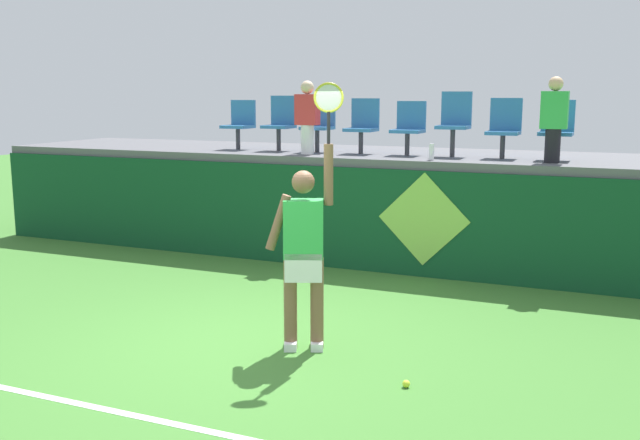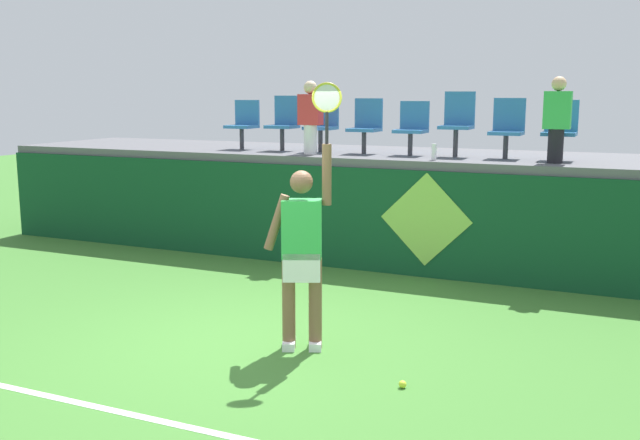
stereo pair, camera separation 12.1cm
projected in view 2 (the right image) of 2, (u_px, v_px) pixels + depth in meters
The scene contains 18 objects.
ground_plane at pixel (246, 344), 7.22m from camera, with size 40.00×40.00×0.00m, color #3D752D.
court_back_wall at pixel (366, 219), 10.17m from camera, with size 12.97×0.20×1.46m, color #0F4223.
spectator_platform at pixel (394, 156), 11.13m from camera, with size 12.97×2.52×0.12m, color #56565B.
court_baseline_stripe at pixel (133, 415), 5.64m from camera, with size 11.67×0.08×0.01m, color white.
tennis_player at pixel (302, 249), 6.95m from camera, with size 0.71×0.39×2.58m.
tennis_ball at pixel (403, 384), 6.15m from camera, with size 0.07×0.07×0.07m, color #D1E533.
water_bottle at pixel (434, 152), 9.81m from camera, with size 0.07×0.07×0.22m, color white.
stadium_chair_0 at pixel (244, 122), 11.72m from camera, with size 0.44×0.42×0.79m.
stadium_chair_1 at pixel (284, 121), 11.43m from camera, with size 0.44×0.42×0.86m.
stadium_chair_2 at pixel (322, 123), 11.16m from camera, with size 0.44×0.42×0.81m.
stadium_chair_3 at pixel (366, 124), 10.87m from camera, with size 0.44×0.42×0.82m.
stadium_chair_4 at pixel (412, 126), 10.58m from camera, with size 0.44×0.42×0.79m.
stadium_chair_5 at pixel (458, 121), 10.30m from camera, with size 0.44×0.42×0.93m.
stadium_chair_6 at pixel (507, 126), 10.03m from camera, with size 0.44×0.42×0.84m.
stadium_chair_7 at pixel (560, 128), 9.75m from camera, with size 0.44×0.42×0.81m.
spectator_0 at pixel (310, 116), 10.74m from camera, with size 0.34×0.20×1.08m.
spectator_1 at pixel (557, 118), 9.34m from camera, with size 0.34×0.20×1.12m.
wall_signage_mount at pixel (424, 277), 9.85m from camera, with size 1.27×0.01×1.44m.
Camera 2 is at (3.50, -5.99, 2.48)m, focal length 40.51 mm.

